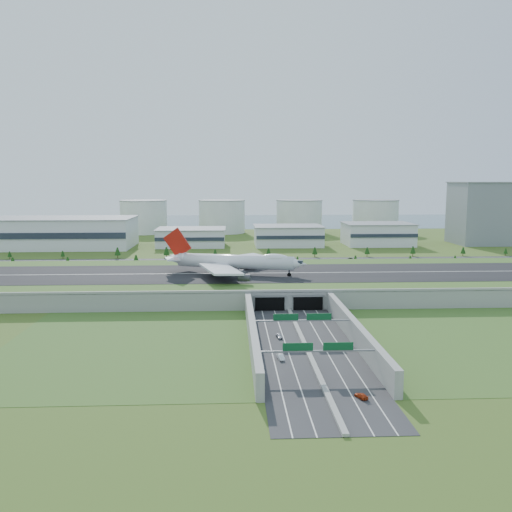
{
  "coord_description": "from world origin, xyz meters",
  "views": [
    {
      "loc": [
        -25.59,
        -283.54,
        57.34
      ],
      "look_at": [
        -10.57,
        35.0,
        12.52
      ],
      "focal_mm": 38.0,
      "sensor_mm": 36.0,
      "label": 1
    }
  ],
  "objects_px": {
    "fuel_tank_a": "(144,217)",
    "car_4": "(32,264)",
    "car_7": "(211,259)",
    "office_tower": "(481,213)",
    "car_2": "(319,316)",
    "car_3": "(361,396)",
    "car_0": "(279,336)",
    "boeing_747": "(234,261)",
    "car_1": "(281,357)",
    "car_5": "(350,259)"
  },
  "relations": [
    {
      "from": "office_tower",
      "to": "car_2",
      "type": "bearing_deg",
      "value": -126.0
    },
    {
      "from": "car_0",
      "to": "car_4",
      "type": "height_order",
      "value": "car_0"
    },
    {
      "from": "car_4",
      "to": "car_7",
      "type": "bearing_deg",
      "value": -69.99
    },
    {
      "from": "car_1",
      "to": "car_4",
      "type": "distance_m",
      "value": 254.48
    },
    {
      "from": "office_tower",
      "to": "car_7",
      "type": "height_order",
      "value": "office_tower"
    },
    {
      "from": "boeing_747",
      "to": "car_2",
      "type": "distance_m",
      "value": 74.08
    },
    {
      "from": "fuel_tank_a",
      "to": "car_7",
      "type": "xyz_separation_m",
      "value": [
        80.35,
        -204.57,
        -16.56
      ]
    },
    {
      "from": "boeing_747",
      "to": "car_1",
      "type": "distance_m",
      "value": 116.82
    },
    {
      "from": "car_2",
      "to": "fuel_tank_a",
      "type": "bearing_deg",
      "value": -68.63
    },
    {
      "from": "car_1",
      "to": "boeing_747",
      "type": "bearing_deg",
      "value": 88.07
    },
    {
      "from": "fuel_tank_a",
      "to": "car_4",
      "type": "bearing_deg",
      "value": -100.59
    },
    {
      "from": "car_2",
      "to": "car_7",
      "type": "xyz_separation_m",
      "value": [
        -50.69,
        170.52,
        0.01
      ]
    },
    {
      "from": "boeing_747",
      "to": "car_0",
      "type": "xyz_separation_m",
      "value": [
        15.75,
        -91.34,
        -13.92
      ]
    },
    {
      "from": "office_tower",
      "to": "car_2",
      "type": "xyz_separation_m",
      "value": [
        -188.96,
        -260.09,
        -26.57
      ]
    },
    {
      "from": "fuel_tank_a",
      "to": "car_1",
      "type": "height_order",
      "value": "fuel_tank_a"
    },
    {
      "from": "car_3",
      "to": "fuel_tank_a",
      "type": "bearing_deg",
      "value": -96.74
    },
    {
      "from": "car_1",
      "to": "car_7",
      "type": "height_order",
      "value": "car_1"
    },
    {
      "from": "boeing_747",
      "to": "car_5",
      "type": "bearing_deg",
      "value": 66.89
    },
    {
      "from": "boeing_747",
      "to": "car_2",
      "type": "relative_size",
      "value": 13.1
    },
    {
      "from": "car_1",
      "to": "car_3",
      "type": "height_order",
      "value": "car_1"
    },
    {
      "from": "boeing_747",
      "to": "car_1",
      "type": "height_order",
      "value": "boeing_747"
    },
    {
      "from": "boeing_747",
      "to": "car_3",
      "type": "bearing_deg",
      "value": -61.1
    },
    {
      "from": "car_3",
      "to": "car_5",
      "type": "bearing_deg",
      "value": -124.24
    },
    {
      "from": "car_2",
      "to": "car_3",
      "type": "xyz_separation_m",
      "value": [
        -2.35,
        -83.34,
        -0.14
      ]
    },
    {
      "from": "fuel_tank_a",
      "to": "car_2",
      "type": "relative_size",
      "value": 8.58
    },
    {
      "from": "office_tower",
      "to": "car_4",
      "type": "relative_size",
      "value": 14.34
    },
    {
      "from": "car_5",
      "to": "car_7",
      "type": "relative_size",
      "value": 0.71
    },
    {
      "from": "car_0",
      "to": "car_2",
      "type": "distance_m",
      "value": 33.45
    },
    {
      "from": "car_2",
      "to": "car_4",
      "type": "distance_m",
      "value": 230.63
    },
    {
      "from": "car_5",
      "to": "car_7",
      "type": "height_order",
      "value": "car_7"
    },
    {
      "from": "fuel_tank_a",
      "to": "car_3",
      "type": "distance_m",
      "value": 476.45
    },
    {
      "from": "office_tower",
      "to": "fuel_tank_a",
      "type": "bearing_deg",
      "value": 160.23
    },
    {
      "from": "office_tower",
      "to": "car_3",
      "type": "distance_m",
      "value": 394.03
    },
    {
      "from": "car_3",
      "to": "car_4",
      "type": "xyz_separation_m",
      "value": [
        -170.21,
        236.36,
        -0.02
      ]
    },
    {
      "from": "car_2",
      "to": "car_7",
      "type": "bearing_deg",
      "value": -71.33
    },
    {
      "from": "car_7",
      "to": "office_tower",
      "type": "bearing_deg",
      "value": 108.7
    },
    {
      "from": "office_tower",
      "to": "car_7",
      "type": "bearing_deg",
      "value": -159.51
    },
    {
      "from": "car_2",
      "to": "office_tower",
      "type": "bearing_deg",
      "value": -123.88
    },
    {
      "from": "car_1",
      "to": "car_7",
      "type": "bearing_deg",
      "value": 88.78
    },
    {
      "from": "fuel_tank_a",
      "to": "car_2",
      "type": "height_order",
      "value": "fuel_tank_a"
    },
    {
      "from": "office_tower",
      "to": "car_7",
      "type": "xyz_separation_m",
      "value": [
        -239.65,
        -89.57,
        -26.56
      ]
    },
    {
      "from": "fuel_tank_a",
      "to": "car_1",
      "type": "relative_size",
      "value": 10.05
    },
    {
      "from": "office_tower",
      "to": "car_7",
      "type": "relative_size",
      "value": 9.75
    },
    {
      "from": "boeing_747",
      "to": "car_3",
      "type": "relative_size",
      "value": 16.5
    },
    {
      "from": "car_0",
      "to": "car_2",
      "type": "relative_size",
      "value": 0.8
    },
    {
      "from": "car_0",
      "to": "car_2",
      "type": "height_order",
      "value": "car_2"
    },
    {
      "from": "boeing_747",
      "to": "car_3",
      "type": "height_order",
      "value": "boeing_747"
    },
    {
      "from": "office_tower",
      "to": "car_3",
      "type": "height_order",
      "value": "office_tower"
    },
    {
      "from": "fuel_tank_a",
      "to": "boeing_747",
      "type": "relative_size",
      "value": 0.66
    },
    {
      "from": "car_2",
      "to": "car_3",
      "type": "relative_size",
      "value": 1.26
    }
  ]
}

